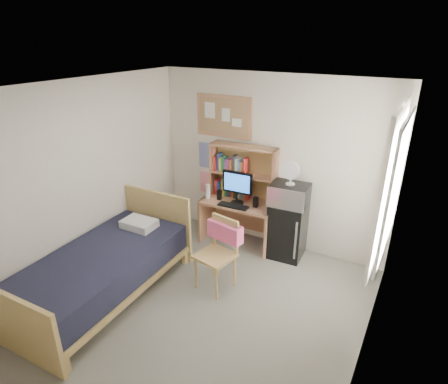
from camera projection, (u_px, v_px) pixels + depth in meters
The scene contains 25 objects.
floor at pixel (194, 319), 4.40m from camera, with size 3.60×4.20×0.02m, color gray.
ceiling at pixel (185, 92), 3.37m from camera, with size 3.60×4.20×0.02m, color silver.
wall_back at pixel (270, 163), 5.56m from camera, with size 3.60×0.04×2.60m, color white.
wall_left at pixel (72, 187), 4.70m from camera, with size 0.04×4.20×2.60m, color white.
wall_right at pixel (371, 270), 3.07m from camera, with size 0.04×4.20×2.60m, color white.
window_unit at pixel (391, 187), 3.93m from camera, with size 0.10×1.40×1.70m, color white.
curtain_left at pixel (382, 200), 3.62m from camera, with size 0.04×0.55×1.70m, color white.
curtain_right at pixel (393, 175), 4.26m from camera, with size 0.04×0.55×1.70m, color white.
bulletin_board at pixel (224, 116), 5.66m from camera, with size 0.94×0.03×0.64m, color #A07D54.
poster_wave at pixel (207, 156), 6.08m from camera, with size 0.30×0.01×0.42m, color navy.
poster_japan at pixel (207, 182), 6.26m from camera, with size 0.28×0.01×0.36m, color #E2274B.
desk at pixel (238, 222), 5.85m from camera, with size 1.14×0.57×0.71m, color tan.
desk_chair at pixel (215, 255), 4.76m from camera, with size 0.48×0.48×0.96m, color tan.
mini_fridge at pixel (287, 230), 5.50m from camera, with size 0.49×0.49×0.84m, color black.
bed at pixel (103, 274), 4.67m from camera, with size 1.12×2.23×0.61m, color black.
hutch at pixel (243, 173), 5.67m from camera, with size 1.03×0.26×0.85m, color tan.
monitor at pixel (237, 188), 5.57m from camera, with size 0.47×0.04×0.50m, color black.
keyboard at pixel (233, 206), 5.54m from camera, with size 0.46×0.15×0.02m, color black.
speaker_left at pixel (219, 195), 5.76m from camera, with size 0.06×0.06×0.15m, color black.
speaker_right at pixel (256, 202), 5.51m from camera, with size 0.07×0.07×0.16m, color black.
water_bottle at pixel (208, 191), 5.78m from camera, with size 0.07×0.07×0.23m, color silver.
hoodie at pixel (225, 231), 4.79m from camera, with size 0.49×0.15×0.24m, color #FF6194.
microwave at pixel (290, 195), 5.26m from camera, with size 0.52×0.40×0.30m, color silver.
desk_fan at pixel (291, 174), 5.13m from camera, with size 0.26×0.26×0.32m, color silver.
pillow at pixel (139, 224), 5.14m from camera, with size 0.45×0.32×0.11m, color silver.
Camera 1 is at (2.02, -2.83, 3.09)m, focal length 30.00 mm.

